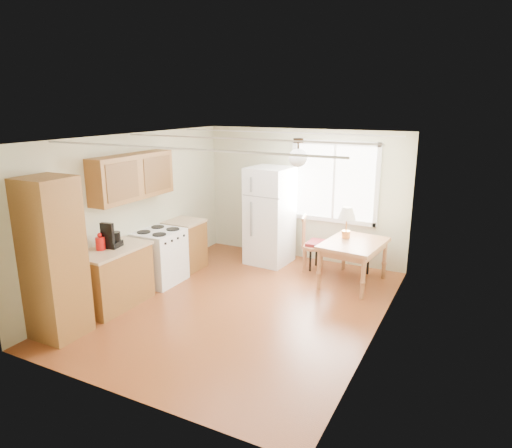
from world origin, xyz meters
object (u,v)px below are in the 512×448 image
Objects in this scene: refrigerator at (270,216)px; dining_table at (354,248)px; chair at (308,240)px; bench at (340,248)px.

dining_table is (1.71, -0.35, -0.28)m from refrigerator.
refrigerator is 0.88m from chair.
bench is 1.18× the size of chair.
refrigerator is 1.83× the size of chair.
dining_table is at bearing -30.72° from chair.
refrigerator is 1.43m from bench.
chair reaches higher than bench.
chair is at bearing -1.11° from refrigerator.
bench is at bearing -1.89° from chair.
refrigerator is at bearing 161.32° from chair.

